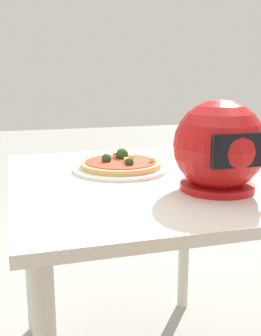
{
  "coord_description": "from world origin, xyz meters",
  "views": [
    {
      "loc": [
        0.39,
        1.22,
        1.1
      ],
      "look_at": [
        0.02,
        -0.06,
        0.79
      ],
      "focal_mm": 44.08,
      "sensor_mm": 36.0,
      "label": 1
    }
  ],
  "objects": [
    {
      "name": "dining_table",
      "position": [
        0.0,
        0.0,
        0.66
      ],
      "size": [
        0.82,
        0.98,
        0.77
      ],
      "color": "beige",
      "rests_on": "ground"
    },
    {
      "name": "pizza",
      "position": [
        0.04,
        -0.12,
        0.79
      ],
      "size": [
        0.28,
        0.28,
        0.06
      ],
      "color": "tan",
      "rests_on": "pizza_plate"
    },
    {
      "name": "motorcycle_helmet",
      "position": [
        -0.17,
        0.2,
        0.89
      ],
      "size": [
        0.26,
        0.26,
        0.26
      ],
      "color": "#B21414",
      "rests_on": "dining_table"
    },
    {
      "name": "pizza_plate",
      "position": [
        0.04,
        -0.11,
        0.78
      ],
      "size": [
        0.33,
        0.33,
        0.01
      ],
      "primitive_type": "cylinder",
      "color": "white",
      "rests_on": "dining_table"
    }
  ]
}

